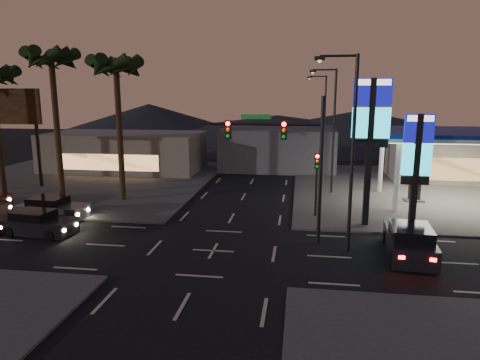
# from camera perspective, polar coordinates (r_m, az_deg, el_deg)

# --- Properties ---
(ground) EXTENTS (140.00, 140.00, 0.00)m
(ground) POSITION_cam_1_polar(r_m,az_deg,el_deg) (22.82, -3.59, -9.40)
(ground) COLOR black
(ground) RESTS_ON ground
(corner_lot_ne) EXTENTS (24.00, 24.00, 0.12)m
(corner_lot_ne) POSITION_cam_1_polar(r_m,az_deg,el_deg) (39.49, 24.98, -1.36)
(corner_lot_ne) COLOR #47443F
(corner_lot_ne) RESTS_ON ground
(corner_lot_nw) EXTENTS (24.00, 24.00, 0.12)m
(corner_lot_nw) POSITION_cam_1_polar(r_m,az_deg,el_deg) (42.89, -20.49, -0.05)
(corner_lot_nw) COLOR #47443F
(corner_lot_nw) RESTS_ON ground
(gas_station) EXTENTS (12.20, 8.20, 5.47)m
(gas_station) POSITION_cam_1_polar(r_m,az_deg,el_deg) (34.99, 27.55, 5.23)
(gas_station) COLOR silver
(gas_station) RESTS_ON ground
(convenience_store) EXTENTS (10.00, 6.00, 4.00)m
(convenience_store) POSITION_cam_1_polar(r_m,az_deg,el_deg) (44.45, 25.84, 2.46)
(convenience_store) COLOR #726B5B
(convenience_store) RESTS_ON ground
(pylon_sign_tall) EXTENTS (2.20, 0.35, 9.00)m
(pylon_sign_tall) POSITION_cam_1_polar(r_m,az_deg,el_deg) (26.74, 17.05, 7.29)
(pylon_sign_tall) COLOR black
(pylon_sign_tall) RESTS_ON ground
(pylon_sign_short) EXTENTS (1.60, 0.35, 7.00)m
(pylon_sign_short) POSITION_cam_1_polar(r_m,az_deg,el_deg) (26.44, 22.52, 3.08)
(pylon_sign_short) COLOR black
(pylon_sign_short) RESTS_ON ground
(traffic_signal_mast) EXTENTS (6.10, 0.39, 8.00)m
(traffic_signal_mast) POSITION_cam_1_polar(r_m,az_deg,el_deg) (23.04, 6.47, 4.19)
(traffic_signal_mast) COLOR black
(traffic_signal_mast) RESTS_ON ground
(pedestal_signal) EXTENTS (0.32, 0.39, 4.30)m
(pedestal_signal) POSITION_cam_1_polar(r_m,az_deg,el_deg) (28.35, 10.19, 0.75)
(pedestal_signal) COLOR black
(pedestal_signal) RESTS_ON ground
(streetlight_near) EXTENTS (2.14, 0.25, 10.00)m
(streetlight_near) POSITION_cam_1_polar(r_m,az_deg,el_deg) (22.13, 14.33, 4.88)
(streetlight_near) COLOR black
(streetlight_near) RESTS_ON ground
(streetlight_mid) EXTENTS (2.14, 0.25, 10.00)m
(streetlight_mid) POSITION_cam_1_polar(r_m,az_deg,el_deg) (35.03, 12.09, 7.33)
(streetlight_mid) COLOR black
(streetlight_mid) RESTS_ON ground
(streetlight_far) EXTENTS (2.14, 0.25, 10.00)m
(streetlight_far) POSITION_cam_1_polar(r_m,az_deg,el_deg) (48.98, 11.00, 8.52)
(streetlight_far) COLOR black
(streetlight_far) RESTS_ON ground
(palm_a) EXTENTS (4.41, 4.41, 10.86)m
(palm_a) POSITION_cam_1_polar(r_m,az_deg,el_deg) (33.20, -16.16, 13.33)
(palm_a) COLOR black
(palm_a) RESTS_ON ground
(palm_b) EXTENTS (4.41, 4.41, 11.46)m
(palm_b) POSITION_cam_1_polar(r_m,az_deg,el_deg) (35.53, -23.80, 13.55)
(palm_b) COLOR black
(palm_b) RESTS_ON ground
(billboard) EXTENTS (6.00, 0.30, 8.50)m
(billboard) POSITION_cam_1_polar(r_m,az_deg,el_deg) (42.05, -28.50, 7.71)
(billboard) COLOR black
(billboard) RESTS_ON ground
(building_far_west) EXTENTS (16.00, 8.00, 4.00)m
(building_far_west) POSITION_cam_1_polar(r_m,az_deg,el_deg) (47.03, -15.05, 3.66)
(building_far_west) COLOR #726B5B
(building_far_west) RESTS_ON ground
(building_far_mid) EXTENTS (12.00, 9.00, 4.40)m
(building_far_mid) POSITION_cam_1_polar(r_m,az_deg,el_deg) (47.29, 5.12, 4.30)
(building_far_mid) COLOR #4C4C51
(building_far_mid) RESTS_ON ground
(hill_left) EXTENTS (40.00, 40.00, 6.00)m
(hill_left) POSITION_cam_1_polar(r_m,az_deg,el_deg) (86.18, -12.01, 7.91)
(hill_left) COLOR black
(hill_left) RESTS_ON ground
(hill_right) EXTENTS (50.00, 50.00, 5.00)m
(hill_right) POSITION_cam_1_polar(r_m,az_deg,el_deg) (81.75, 15.63, 7.19)
(hill_right) COLOR black
(hill_right) RESTS_ON ground
(hill_center) EXTENTS (60.00, 60.00, 4.00)m
(hill_center) POSITION_cam_1_polar(r_m,az_deg,el_deg) (81.21, 4.98, 7.19)
(hill_center) COLOR black
(hill_center) RESTS_ON ground
(car_lane_a_front) EXTENTS (4.46, 2.18, 1.41)m
(car_lane_a_front) POSITION_cam_1_polar(r_m,az_deg,el_deg) (27.74, -25.38, -5.27)
(car_lane_a_front) COLOR black
(car_lane_a_front) RESTS_ON ground
(car_lane_b_front) EXTENTS (4.63, 2.18, 1.47)m
(car_lane_b_front) POSITION_cam_1_polar(r_m,az_deg,el_deg) (30.61, -23.81, -3.57)
(car_lane_b_front) COLOR #4E4E50
(car_lane_b_front) RESTS_ON ground
(suv_station) EXTENTS (2.50, 5.10, 1.65)m
(suv_station) POSITION_cam_1_polar(r_m,az_deg,el_deg) (23.48, 21.64, -7.63)
(suv_station) COLOR black
(suv_station) RESTS_ON ground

